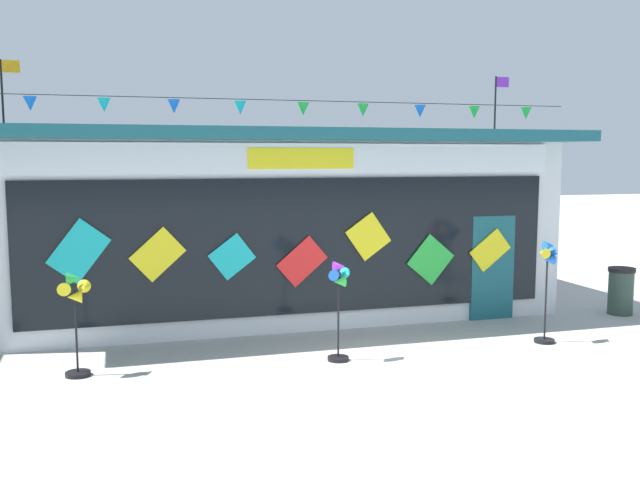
{
  "coord_description": "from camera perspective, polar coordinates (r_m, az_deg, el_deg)",
  "views": [
    {
      "loc": [
        -3.93,
        -8.64,
        3.13
      ],
      "look_at": [
        -0.69,
        2.48,
        1.74
      ],
      "focal_mm": 39.21,
      "sensor_mm": 36.0,
      "label": 1
    }
  ],
  "objects": [
    {
      "name": "kite_shop_building",
      "position": [
        14.3,
        -3.7,
        1.61
      ],
      "size": [
        10.93,
        5.15,
        4.88
      ],
      "color": "silver",
      "rests_on": "ground_plane"
    },
    {
      "name": "wind_spinner_far_left",
      "position": [
        10.49,
        -19.36,
        -5.19
      ],
      "size": [
        0.45,
        0.36,
        1.51
      ],
      "color": "black",
      "rests_on": "ground_plane"
    },
    {
      "name": "wind_spinner_center_left",
      "position": [
        12.25,
        18.09,
        -2.86
      ],
      "size": [
        0.4,
        0.34,
        1.74
      ],
      "color": "black",
      "rests_on": "ground_plane"
    },
    {
      "name": "wind_spinner_left",
      "position": [
        10.64,
        1.56,
        -4.59
      ],
      "size": [
        0.4,
        0.33,
        1.56
      ],
      "color": "black",
      "rests_on": "ground_plane"
    },
    {
      "name": "ground_plane",
      "position": [
        10.0,
        7.94,
        -11.45
      ],
      "size": [
        80.0,
        80.0,
        0.0
      ],
      "primitive_type": "plane",
      "color": "#ADAAA5"
    },
    {
      "name": "trash_bin",
      "position": [
        15.13,
        23.34,
        -3.82
      ],
      "size": [
        0.52,
        0.52,
        0.94
      ],
      "color": "#2D4238",
      "rests_on": "ground_plane"
    }
  ]
}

